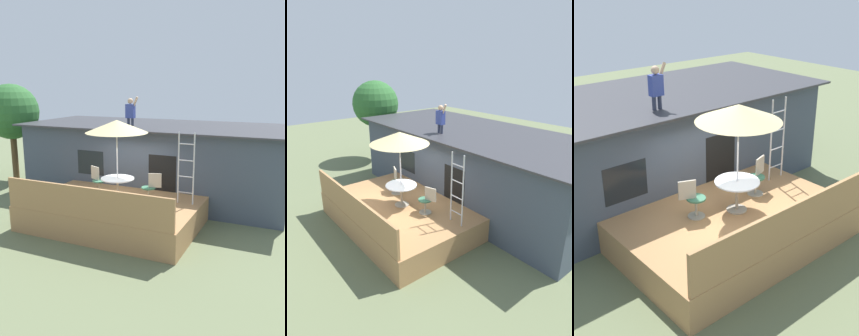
% 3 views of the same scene
% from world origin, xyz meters
% --- Properties ---
extents(ground_plane, '(40.00, 40.00, 0.00)m').
position_xyz_m(ground_plane, '(0.00, 0.00, 0.00)').
color(ground_plane, '#66704C').
extents(house, '(10.50, 4.50, 2.85)m').
position_xyz_m(house, '(0.00, 3.60, 1.43)').
color(house, '#424C5B').
rests_on(house, ground).
extents(deck, '(5.28, 3.53, 0.80)m').
position_xyz_m(deck, '(0.00, 0.00, 0.40)').
color(deck, '#A87A4C').
rests_on(deck, ground).
extents(deck_railing, '(5.18, 0.08, 0.90)m').
position_xyz_m(deck_railing, '(0.00, -1.72, 1.25)').
color(deck_railing, '#A87A4C').
rests_on(deck_railing, deck).
extents(patio_table, '(1.04, 1.04, 0.74)m').
position_xyz_m(patio_table, '(0.12, 0.01, 1.39)').
color(patio_table, '#A59E8C').
rests_on(patio_table, deck).
extents(patio_umbrella, '(1.90, 1.90, 2.54)m').
position_xyz_m(patio_umbrella, '(0.12, 0.01, 3.15)').
color(patio_umbrella, silver).
rests_on(patio_umbrella, deck).
extents(step_ladder, '(0.52, 0.04, 2.20)m').
position_xyz_m(step_ladder, '(2.12, 0.64, 1.90)').
color(step_ladder, silver).
rests_on(step_ladder, deck).
extents(person_figure, '(0.47, 0.20, 1.11)m').
position_xyz_m(person_figure, '(-0.48, 2.23, 3.46)').
color(person_figure, '#33384C').
rests_on(person_figure, house).
extents(patio_chair_left, '(0.60, 0.44, 0.92)m').
position_xyz_m(patio_chair_left, '(-0.84, 0.42, 1.26)').
color(patio_chair_left, '#A59E8C').
rests_on(patio_chair_left, deck).
extents(patio_chair_right, '(0.61, 0.44, 0.92)m').
position_xyz_m(patio_chair_right, '(1.11, 0.33, 1.26)').
color(patio_chair_right, '#A59E8C').
rests_on(patio_chair_right, deck).
extents(backyard_tree, '(2.49, 2.49, 4.43)m').
position_xyz_m(backyard_tree, '(-6.87, 3.05, 3.16)').
color(backyard_tree, brown).
rests_on(backyard_tree, ground).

